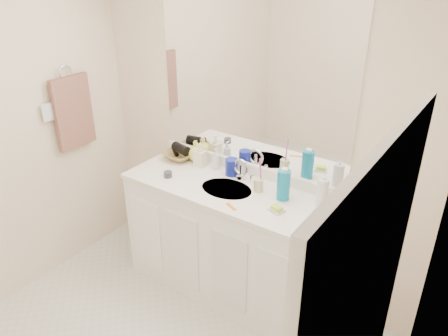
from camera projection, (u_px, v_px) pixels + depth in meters
wall_back at (250, 132)px, 3.07m from camera, size 2.60×0.02×2.40m
wall_right at (378, 334)px, 1.45m from camera, size 0.02×2.60×2.40m
vanity_cabinet at (228, 241)px, 3.21m from camera, size 1.50×0.55×0.85m
countertop at (228, 189)px, 3.02m from camera, size 1.52×0.57×0.03m
backsplash at (248, 168)px, 3.18m from camera, size 1.52×0.03×0.08m
sink_basin at (226, 190)px, 3.00m from camera, size 0.37×0.37×0.02m
faucet at (241, 172)px, 3.10m from camera, size 0.02×0.02×0.11m
mirror at (251, 82)px, 2.91m from camera, size 1.48×0.01×1.20m
blue_mug at (232, 167)px, 3.15m from camera, size 0.12×0.12×0.13m
tan_cup at (259, 185)px, 2.95m from camera, size 0.08×0.08×0.09m
toothbrush at (260, 172)px, 2.89m from camera, size 0.01×0.04×0.20m
mouthwash_bottle at (283, 185)px, 2.83m from camera, size 0.09×0.09×0.20m
clear_pump_bottle at (322, 193)px, 2.75m from camera, size 0.09×0.09×0.19m
soap_dish at (276, 210)px, 2.73m from camera, size 0.11×0.10×0.01m
green_soap at (277, 208)px, 2.72m from camera, size 0.08×0.06×0.02m
orange_comb at (231, 207)px, 2.78m from camera, size 0.10×0.06×0.00m
dark_jar at (168, 174)px, 3.14m from camera, size 0.08×0.08×0.04m
soap_bottle_white at (216, 158)px, 3.24m from camera, size 0.06×0.06×0.17m
soap_bottle_cream at (200, 155)px, 3.28m from camera, size 0.09×0.09×0.18m
soap_bottle_yellow at (196, 151)px, 3.36m from camera, size 0.14×0.14×0.16m
wicker_basket at (179, 155)px, 3.41m from camera, size 0.24×0.24×0.06m
hair_dryer at (181, 149)px, 3.38m from camera, size 0.17×0.11×0.08m
towel_ring at (65, 72)px, 3.18m from camera, size 0.01×0.11×0.11m
hand_towel at (73, 112)px, 3.30m from camera, size 0.04×0.32×0.55m
switch_plate at (47, 113)px, 3.14m from camera, size 0.01×0.08×0.13m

